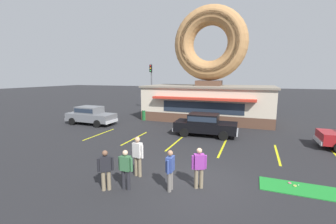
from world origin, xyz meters
name	(u,v)px	position (x,y,z in m)	size (l,w,h in m)	color
ground_plane	(193,183)	(0.00, 0.00, 0.00)	(160.00, 160.00, 0.00)	#232326
donut_shop_building	(209,82)	(-2.16, 13.94, 3.74)	(12.30, 6.75, 10.96)	brown
putting_mat	(326,193)	(4.82, 0.98, 0.01)	(4.59, 1.18, 0.03)	#1E842D
mini_donut_near_left	(290,183)	(3.66, 1.31, 0.05)	(0.13, 0.13, 0.04)	#D8667F
mini_donut_far_left	(295,186)	(3.82, 1.13, 0.05)	(0.13, 0.13, 0.04)	#E5C666
golf_ball	(298,185)	(3.95, 1.23, 0.05)	(0.04, 0.04, 0.04)	white
car_grey	(91,115)	(-11.53, 7.67, 0.87)	(4.58, 2.01, 1.60)	slate
car_black	(205,124)	(-1.12, 7.52, 0.87)	(4.63, 2.13, 1.60)	black
pedestrian_blue_sweater_man	(138,154)	(-2.38, -0.23, 0.98)	(0.59, 0.30, 1.76)	#7F7056
pedestrian_hooded_kid	(106,168)	(-2.92, -1.74, 0.86)	(0.48, 0.43, 1.57)	#7F7056
pedestrian_leather_jacket_man	(126,168)	(-2.25, -1.42, 0.86)	(0.60, 0.26, 1.56)	#232328
pedestrian_clipboard_woman	(170,169)	(-0.65, -0.89, 0.87)	(0.25, 0.60, 1.58)	slate
pedestrian_beanie_man	(199,166)	(0.31, -0.32, 0.89)	(0.54, 0.39, 1.61)	#7F7056
trash_bin	(145,115)	(-7.91, 11.21, 0.50)	(0.57, 0.57, 0.97)	#1E662D
traffic_light_pole	(151,81)	(-10.17, 17.60, 3.71)	(0.28, 0.47, 5.80)	#595B60
parking_stripe_far_left	(100,134)	(-8.49, 5.00, 0.00)	(0.12, 3.60, 0.01)	yellow
parking_stripe_left	(135,138)	(-5.49, 5.00, 0.00)	(0.12, 3.60, 0.01)	yellow
parking_stripe_mid_left	(175,143)	(-2.49, 5.00, 0.00)	(0.12, 3.60, 0.01)	yellow
parking_stripe_centre	(222,148)	(0.51, 5.00, 0.00)	(0.12, 3.60, 0.01)	yellow
parking_stripe_mid_right	(277,154)	(3.51, 5.00, 0.00)	(0.12, 3.60, 0.01)	yellow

